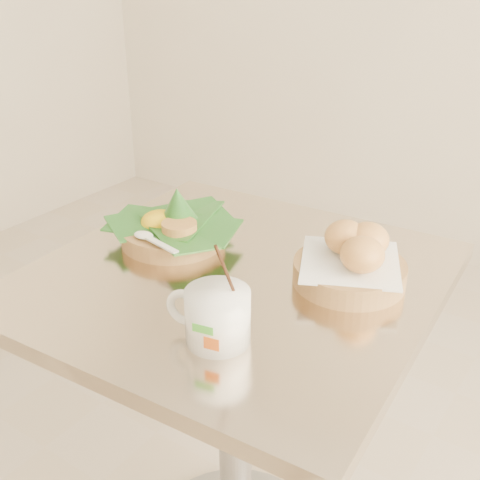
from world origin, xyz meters
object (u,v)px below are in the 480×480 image
Objects in this scene: cafe_table at (235,370)px; bread_basket at (353,261)px; rice_basket at (173,226)px; coffee_mug at (216,315)px.

bread_basket reaches higher than cafe_table.
rice_basket is at bearing -171.28° from bread_basket.
bread_basket is 0.29m from coffee_mug.
bread_basket is at bearing 26.15° from cafe_table.
bread_basket is 1.32× the size of coffee_mug.
cafe_table is at bearing -11.66° from rice_basket.
coffee_mug reaches higher than bread_basket.
coffee_mug is (0.27, -0.22, 0.01)m from rice_basket.
coffee_mug is at bearing -39.10° from rice_basket.
rice_basket is at bearing 140.90° from coffee_mug.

